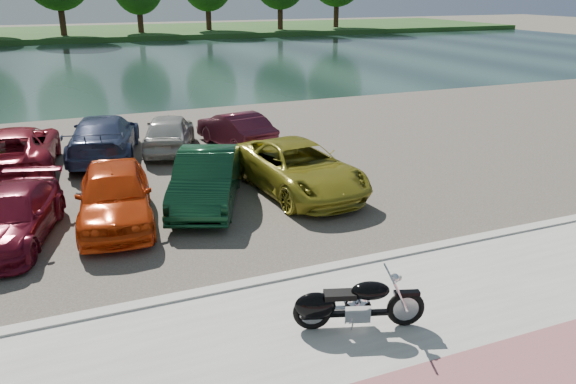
% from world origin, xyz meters
% --- Properties ---
extents(ground, '(200.00, 200.00, 0.00)m').
position_xyz_m(ground, '(0.00, 0.00, 0.00)').
color(ground, '#595447').
rests_on(ground, ground).
extents(promenade, '(60.00, 6.00, 0.10)m').
position_xyz_m(promenade, '(0.00, -1.00, 0.05)').
color(promenade, '#A7A39D').
rests_on(promenade, ground).
extents(kerb, '(60.00, 0.30, 0.14)m').
position_xyz_m(kerb, '(0.00, 2.00, 0.07)').
color(kerb, '#A7A39D').
rests_on(kerb, ground).
extents(parking_lot, '(60.00, 18.00, 0.04)m').
position_xyz_m(parking_lot, '(0.00, 11.00, 0.02)').
color(parking_lot, '#423C35').
rests_on(parking_lot, ground).
extents(river, '(120.00, 40.00, 0.00)m').
position_xyz_m(river, '(0.00, 40.00, 0.00)').
color(river, '#1B312C').
rests_on(river, ground).
extents(far_bank, '(120.00, 24.00, 0.60)m').
position_xyz_m(far_bank, '(0.00, 72.00, 0.30)').
color(far_bank, '#214518').
rests_on(far_bank, ground).
extents(motorcycle, '(2.26, 1.04, 1.05)m').
position_xyz_m(motorcycle, '(-0.50, -0.13, 0.56)').
color(motorcycle, black).
rests_on(motorcycle, promenade).
extents(car_3, '(2.76, 4.61, 1.25)m').
position_xyz_m(car_3, '(-6.06, 6.20, 0.67)').
color(car_3, maroon).
rests_on(car_3, parking_lot).
extents(car_4, '(2.27, 4.65, 1.53)m').
position_xyz_m(car_4, '(-3.67, 6.42, 0.80)').
color(car_4, red).
rests_on(car_4, parking_lot).
extents(car_5, '(3.15, 4.81, 1.50)m').
position_xyz_m(car_5, '(-1.17, 6.83, 0.79)').
color(car_5, '#0F3920').
rests_on(car_5, parking_lot).
extents(car_6, '(2.92, 5.46, 1.46)m').
position_xyz_m(car_6, '(1.59, 6.85, 0.77)').
color(car_6, olive).
rests_on(car_6, parking_lot).
extents(car_10, '(2.83, 5.46, 1.47)m').
position_xyz_m(car_10, '(-6.15, 12.27, 0.78)').
color(car_10, maroon).
rests_on(car_10, parking_lot).
extents(car_11, '(3.19, 5.60, 1.53)m').
position_xyz_m(car_11, '(-3.34, 12.72, 0.80)').
color(car_11, navy).
rests_on(car_11, parking_lot).
extents(car_12, '(2.80, 4.44, 1.41)m').
position_xyz_m(car_12, '(-1.04, 12.75, 0.74)').
color(car_12, '#ACACA7').
rests_on(car_12, parking_lot).
extents(car_13, '(2.16, 4.28, 1.35)m').
position_xyz_m(car_13, '(1.38, 12.31, 0.71)').
color(car_13, '#521625').
rests_on(car_13, parking_lot).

